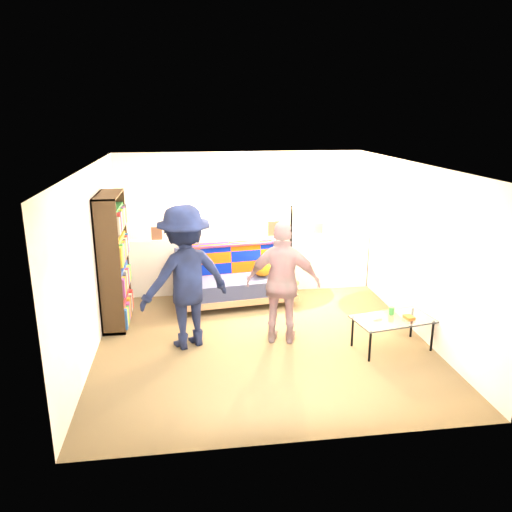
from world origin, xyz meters
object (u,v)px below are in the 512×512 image
at_px(coffee_table, 393,320).
at_px(floor_lamp, 292,229).
at_px(futon_sofa, 235,280).
at_px(bookshelf, 114,264).
at_px(person_left, 185,277).
at_px(person_right, 283,283).

distance_m(coffee_table, floor_lamp, 2.57).
height_order(futon_sofa, floor_lamp, floor_lamp).
xyz_separation_m(bookshelf, person_left, (1.05, -0.90, 0.05)).
height_order(coffee_table, person_left, person_left).
height_order(bookshelf, floor_lamp, bookshelf).
height_order(futon_sofa, person_left, person_left).
bearing_deg(futon_sofa, person_right, -72.26).
distance_m(bookshelf, person_right, 2.55).
bearing_deg(coffee_table, floor_lamp, 111.85).
bearing_deg(bookshelf, floor_lamp, 16.87).
bearing_deg(floor_lamp, coffee_table, -68.15).
distance_m(futon_sofa, coffee_table, 2.79).
distance_m(futon_sofa, floor_lamp, 1.31).
bearing_deg(coffee_table, bookshelf, 159.50).
height_order(coffee_table, person_right, person_right).
relative_size(person_left, person_right, 1.14).
bearing_deg(person_right, coffee_table, 177.79).
bearing_deg(person_right, futon_sofa, -57.59).
bearing_deg(futon_sofa, coffee_table, -46.25).
relative_size(bookshelf, person_left, 1.01).
xyz_separation_m(coffee_table, person_left, (-2.73, 0.51, 0.56)).
relative_size(futon_sofa, floor_lamp, 1.24).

